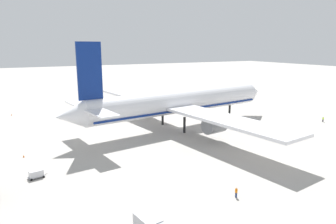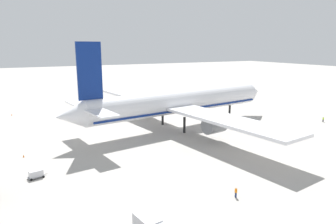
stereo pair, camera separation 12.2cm
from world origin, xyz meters
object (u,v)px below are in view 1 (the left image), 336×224
Objects in this scene: traffic_cone_3 at (167,102)px; ground_worker_1 at (323,119)px; traffic_cone_0 at (11,115)px; traffic_cone_1 at (24,156)px; airliner at (178,103)px; ground_worker_0 at (236,192)px; baggage_cart_0 at (36,174)px.

ground_worker_1 is at bearing -62.31° from traffic_cone_3.
traffic_cone_0 is (-87.54, 55.88, -0.56)m from ground_worker_1.
ground_worker_1 is 3.00× the size of traffic_cone_1.
airliner is 144.78× the size of traffic_cone_1.
traffic_cone_3 is at bearing 117.69° from ground_worker_1.
traffic_cone_1 is at bearing -87.99° from traffic_cone_0.
ground_worker_0 is at bearing -106.80° from airliner.
airliner is at bearing 161.27° from ground_worker_1.
traffic_cone_3 is (-28.16, 53.66, -0.56)m from ground_worker_1.
traffic_cone_0 is at bearing 136.57° from airliner.
baggage_cart_0 is 2.11× the size of ground_worker_1.
traffic_cone_3 is at bearing 37.57° from traffic_cone_1.
traffic_cone_1 is (-29.06, 35.32, -0.59)m from ground_worker_0.
airliner is at bearing -112.85° from traffic_cone_3.
baggage_cart_0 is 6.32× the size of traffic_cone_0.
ground_worker_1 is 60.60m from traffic_cone_3.
traffic_cone_1 is at bearing 173.86° from ground_worker_1.
airliner reaches higher than traffic_cone_0.
airliner reaches higher than ground_worker_1.
airliner reaches higher than traffic_cone_3.
airliner is 144.78× the size of traffic_cone_3.
ground_worker_0 is (27.56, -22.59, 0.06)m from baggage_cart_0.
airliner is 43.49m from ground_worker_0.
traffic_cone_0 is 46.66m from traffic_cone_1.
baggage_cart_0 is 59.45m from traffic_cone_0.
traffic_cone_3 is at bearing 67.15° from airliner.
ground_worker_0 reaches higher than ground_worker_1.
baggage_cart_0 is 12.83m from traffic_cone_1.
airliner is at bearing 7.99° from traffic_cone_1.
airliner is 144.78× the size of traffic_cone_0.
baggage_cart_0 reaches higher than traffic_cone_3.
traffic_cone_3 is (59.38, -2.22, 0.00)m from traffic_cone_0.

